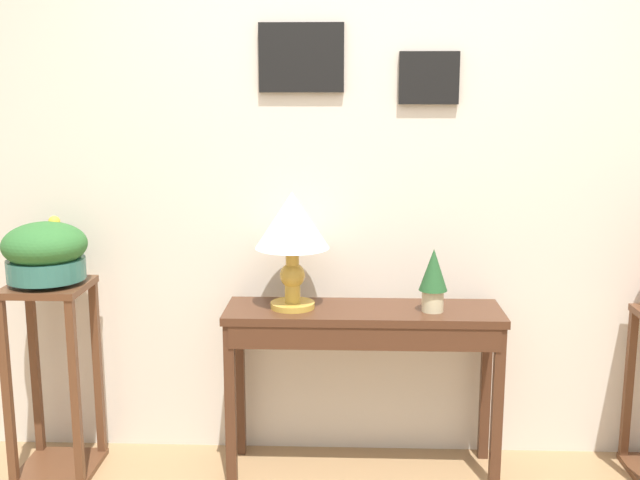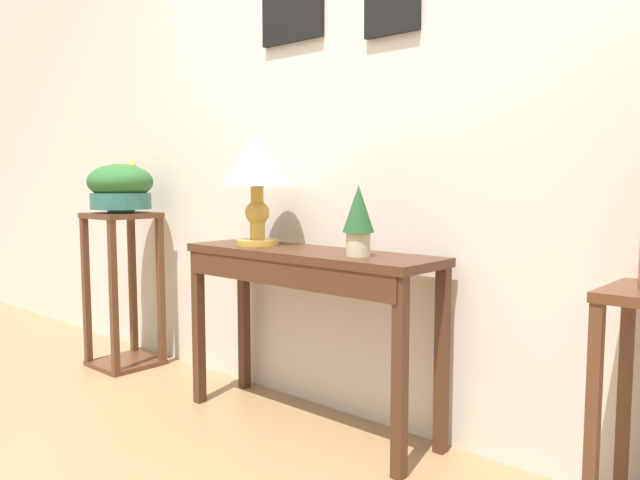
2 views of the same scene
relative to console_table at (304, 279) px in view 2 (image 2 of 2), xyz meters
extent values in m
cube|color=beige|center=(0.01, 0.29, 0.75)|extent=(9.00, 0.10, 2.80)
cube|color=black|center=(-0.28, 0.22, 1.20)|extent=(0.37, 0.02, 0.30)
cube|color=#71995B|center=(-0.28, 0.22, 1.20)|extent=(0.30, 0.01, 0.24)
cube|color=black|center=(0.28, 0.22, 1.11)|extent=(0.26, 0.02, 0.23)
cube|color=#56599A|center=(0.28, 0.22, 1.11)|extent=(0.21, 0.01, 0.18)
cube|color=#472819|center=(0.00, 0.02, 0.10)|extent=(1.21, 0.35, 0.03)
cube|color=#472819|center=(0.00, -0.13, 0.04)|extent=(1.15, 0.03, 0.10)
cube|color=#472819|center=(-0.57, -0.12, -0.28)|extent=(0.04, 0.04, 0.73)
cube|color=#472819|center=(0.57, -0.12, -0.28)|extent=(0.04, 0.04, 0.73)
cube|color=#472819|center=(-0.57, 0.16, -0.28)|extent=(0.04, 0.04, 0.73)
cube|color=#472819|center=(0.57, 0.16, -0.28)|extent=(0.04, 0.04, 0.73)
cylinder|color=gold|center=(-0.31, 0.02, 0.13)|extent=(0.19, 0.19, 0.02)
cylinder|color=gold|center=(-0.31, 0.02, 0.21)|extent=(0.07, 0.07, 0.12)
sphere|color=gold|center=(-0.31, 0.02, 0.27)|extent=(0.11, 0.11, 0.11)
cylinder|color=gold|center=(-0.31, 0.02, 0.33)|extent=(0.06, 0.06, 0.12)
cone|color=silver|center=(-0.31, 0.02, 0.51)|extent=(0.32, 0.32, 0.24)
cylinder|color=beige|center=(0.30, -0.01, 0.17)|extent=(0.09, 0.09, 0.09)
cone|color=#235128|center=(0.30, -0.01, 0.31)|extent=(0.12, 0.12, 0.18)
cube|color=#56331E|center=(-1.38, -0.03, 0.22)|extent=(0.34, 0.34, 0.03)
cube|color=#56331E|center=(-1.38, -0.03, -0.63)|extent=(0.34, 0.34, 0.03)
cube|color=#56331E|center=(-1.52, -0.18, -0.21)|extent=(0.04, 0.04, 0.82)
cube|color=#56331E|center=(-1.23, -0.18, -0.21)|extent=(0.04, 0.04, 0.82)
cube|color=#56331E|center=(-1.52, 0.11, -0.21)|extent=(0.04, 0.04, 0.82)
cube|color=#56331E|center=(-1.23, 0.11, -0.21)|extent=(0.04, 0.04, 0.82)
cylinder|color=#2D665B|center=(-1.38, -0.03, 0.24)|extent=(0.15, 0.15, 0.02)
cylinder|color=#2D665B|center=(-1.38, -0.03, 0.30)|extent=(0.33, 0.33, 0.09)
ellipsoid|color=#2D662D|center=(-1.38, -0.03, 0.41)|extent=(0.36, 0.36, 0.20)
cylinder|color=#2D662D|center=(-1.38, -0.02, 0.41)|extent=(0.02, 0.03, 0.12)
sphere|color=gold|center=(-1.39, -0.01, 0.47)|extent=(0.04, 0.04, 0.04)
cylinder|color=#2D662D|center=(-1.37, -0.02, 0.40)|extent=(0.02, 0.04, 0.11)
sphere|color=gold|center=(-1.36, 0.00, 0.45)|extent=(0.06, 0.06, 0.06)
cylinder|color=#2D662D|center=(-1.36, -0.01, 0.42)|extent=(0.04, 0.07, 0.16)
sphere|color=gold|center=(-1.35, 0.02, 0.50)|extent=(0.05, 0.05, 0.05)
cylinder|color=#2D662D|center=(-1.36, -0.02, 0.40)|extent=(0.05, 0.03, 0.11)
sphere|color=gold|center=(-1.34, -0.01, 0.45)|extent=(0.05, 0.05, 0.05)
cylinder|color=#2D662D|center=(-1.38, -0.02, 0.41)|extent=(0.01, 0.03, 0.12)
sphere|color=gold|center=(-1.38, -0.01, 0.47)|extent=(0.07, 0.07, 0.07)
cube|color=#56331E|center=(1.23, -0.13, -0.27)|extent=(0.04, 0.04, 0.70)
cube|color=#56331E|center=(1.23, 0.16, -0.27)|extent=(0.04, 0.04, 0.70)
camera|label=1|loc=(-0.07, -3.20, 1.06)|focal=42.79mm
camera|label=2|loc=(1.77, -1.89, 0.41)|focal=34.82mm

